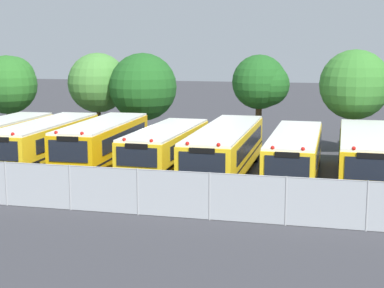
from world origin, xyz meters
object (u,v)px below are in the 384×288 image
Objects in this scene: school_bus_2 at (103,143)px; school_bus_6 at (365,154)px; school_bus_3 at (166,148)px; school_bus_4 at (225,149)px; tree_4 at (357,85)px; tree_0 at (9,83)px; school_bus_5 at (295,153)px; tree_3 at (262,83)px; school_bus_1 at (46,142)px; tree_1 at (99,82)px; tree_2 at (143,86)px.

school_bus_2 is 14.11m from school_bus_6.
school_bus_3 is 3.34m from school_bus_4.
school_bus_2 reaches higher than school_bus_4.
tree_0 is at bearing -179.59° from tree_4.
school_bus_4 is 7.17m from school_bus_6.
school_bus_2 reaches higher than school_bus_6.
tree_0 is (-24.41, 7.40, 2.79)m from school_bus_6.
school_bus_5 is 0.95× the size of school_bus_6.
tree_3 is at bearing 172.90° from tree_4.
tree_1 reaches higher than school_bus_1.
school_bus_1 is 0.94× the size of school_bus_6.
school_bus_6 is at bearing 179.70° from school_bus_1.
tree_4 is at bearing -151.71° from school_bus_2.
school_bus_2 is 3.62m from school_bus_3.
school_bus_2 is at bearing -36.93° from tree_0.
school_bus_2 reaches higher than school_bus_5.
school_bus_3 is 16.07m from tree_0.
tree_2 reaches higher than tree_3.
school_bus_1 is at bearing -2.95° from school_bus_2.
tree_2 is (-7.43, 8.64, 2.65)m from school_bus_4.
tree_1 is 1.00× the size of tree_2.
tree_1 is (-11.04, 9.48, 2.84)m from school_bus_4.
school_bus_5 is at bearing 179.38° from school_bus_1.
school_bus_2 is 1.50× the size of tree_2.
school_bus_6 is 1.73× the size of tree_3.
tree_0 reaches higher than school_bus_1.
school_bus_3 is 1.50× the size of tree_3.
school_bus_5 is 3.53m from school_bus_6.
school_bus_4 is at bearing 3.18° from school_bus_6.
school_bus_2 is 9.09m from tree_2.
school_bus_4 is (10.47, -0.04, 0.02)m from school_bus_1.
tree_0 is (-10.30, 7.74, 2.73)m from school_bus_2.
school_bus_6 is 1.71× the size of tree_2.
tree_4 is at bearing -3.12° from tree_2.
school_bus_1 is 7.13m from school_bus_3.
tree_2 is 14.34m from tree_4.
school_bus_4 reaches higher than school_bus_5.
school_bus_4 is at bearing -131.19° from tree_4.
school_bus_4 is at bearing 178.68° from school_bus_1.
tree_1 is at bearing 174.85° from tree_4.
tree_0 is 6.46m from tree_1.
tree_0 is 0.97× the size of tree_2.
tree_1 is 11.92m from tree_3.
tree_1 reaches higher than tree_0.
tree_1 is 3.70m from tree_2.
school_bus_2 reaches higher than school_bus_3.
school_bus_6 is at bearing -52.79° from tree_3.
tree_2 is at bearing -13.04° from tree_1.
tree_4 is (17.92, -1.62, 0.15)m from tree_1.
school_bus_2 is at bearing -66.76° from tree_1.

